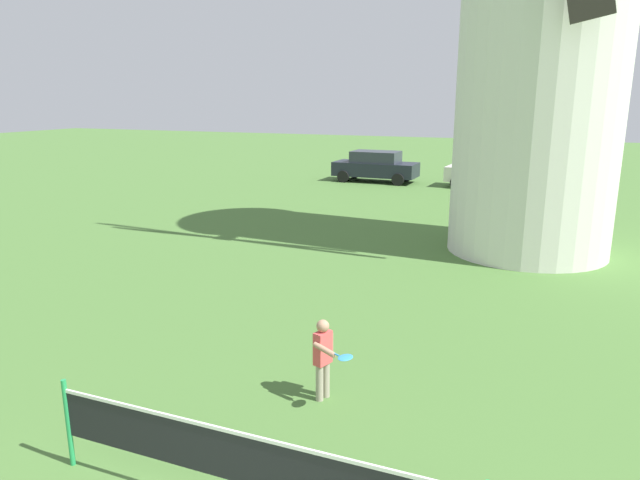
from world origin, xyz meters
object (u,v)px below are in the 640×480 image
tennis_net (245,460)px  player_far (324,355)px  parked_car_black (376,166)px  parked_car_cream (490,171)px

tennis_net → player_far: bearing=93.6°
parked_car_black → parked_car_cream: (5.67, -0.07, -0.00)m
player_far → parked_car_black: size_ratio=0.28×
parked_car_black → parked_car_cream: 5.67m
player_far → parked_car_black: parked_car_black is taller
parked_car_black → tennis_net: bearing=-76.2°
parked_car_cream → parked_car_black: bearing=179.2°
tennis_net → parked_car_cream: size_ratio=1.15×
player_far → parked_car_cream: bearing=90.0°
tennis_net → parked_car_black: parked_car_black is taller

